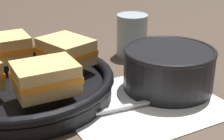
{
  "coord_description": "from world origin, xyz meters",
  "views": [
    {
      "loc": [
        -0.35,
        -0.39,
        0.28
      ],
      "look_at": [
        0.01,
        0.03,
        0.04
      ],
      "focal_mm": 55.0,
      "sensor_mm": 36.0,
      "label": 1
    }
  ],
  "objects_px": {
    "sandwich_far_left": "(46,78)",
    "drinking_glass": "(132,35)",
    "spoon": "(158,100)",
    "soup_bowl": "(169,67)",
    "skillet": "(24,85)",
    "sandwich_far_right": "(66,51)",
    "sandwich_near_left": "(4,48)"
  },
  "relations": [
    {
      "from": "sandwich_near_left",
      "to": "sandwich_far_right",
      "type": "bearing_deg",
      "value": -48.13
    },
    {
      "from": "sandwich_far_right",
      "to": "spoon",
      "type": "bearing_deg",
      "value": -67.9
    },
    {
      "from": "spoon",
      "to": "sandwich_near_left",
      "type": "xyz_separation_m",
      "value": [
        -0.15,
        0.26,
        0.06
      ]
    },
    {
      "from": "sandwich_far_left",
      "to": "drinking_glass",
      "type": "bearing_deg",
      "value": 21.7
    },
    {
      "from": "spoon",
      "to": "sandwich_far_right",
      "type": "xyz_separation_m",
      "value": [
        -0.07,
        0.17,
        0.06
      ]
    },
    {
      "from": "sandwich_near_left",
      "to": "drinking_glass",
      "type": "distance_m",
      "value": 0.29
    },
    {
      "from": "soup_bowl",
      "to": "skillet",
      "type": "distance_m",
      "value": 0.26
    },
    {
      "from": "spoon",
      "to": "skillet",
      "type": "xyz_separation_m",
      "value": [
        -0.16,
        0.17,
        0.01
      ]
    },
    {
      "from": "sandwich_far_left",
      "to": "drinking_glass",
      "type": "relative_size",
      "value": 1.16
    },
    {
      "from": "soup_bowl",
      "to": "drinking_glass",
      "type": "distance_m",
      "value": 0.19
    },
    {
      "from": "sandwich_near_left",
      "to": "sandwich_far_left",
      "type": "height_order",
      "value": "same"
    },
    {
      "from": "drinking_glass",
      "to": "sandwich_far_right",
      "type": "bearing_deg",
      "value": -170.12
    },
    {
      "from": "skillet",
      "to": "drinking_glass",
      "type": "bearing_deg",
      "value": 5.77
    },
    {
      "from": "sandwich_far_left",
      "to": "sandwich_near_left",
      "type": "bearing_deg",
      "value": 86.87
    },
    {
      "from": "spoon",
      "to": "drinking_glass",
      "type": "height_order",
      "value": "drinking_glass"
    },
    {
      "from": "spoon",
      "to": "skillet",
      "type": "bearing_deg",
      "value": 148.78
    },
    {
      "from": "sandwich_far_right",
      "to": "soup_bowl",
      "type": "bearing_deg",
      "value": -47.89
    },
    {
      "from": "sandwich_far_left",
      "to": "sandwich_far_right",
      "type": "distance_m",
      "value": 0.12
    },
    {
      "from": "skillet",
      "to": "sandwich_far_right",
      "type": "distance_m",
      "value": 0.1
    },
    {
      "from": "soup_bowl",
      "to": "sandwich_far_left",
      "type": "distance_m",
      "value": 0.22
    },
    {
      "from": "skillet",
      "to": "sandwich_far_right",
      "type": "height_order",
      "value": "sandwich_far_right"
    },
    {
      "from": "spoon",
      "to": "sandwich_near_left",
      "type": "bearing_deg",
      "value": 137.02
    },
    {
      "from": "skillet",
      "to": "sandwich_far_right",
      "type": "bearing_deg",
      "value": -3.82
    },
    {
      "from": "soup_bowl",
      "to": "sandwich_far_left",
      "type": "xyz_separation_m",
      "value": [
        -0.22,
        0.06,
        0.02
      ]
    },
    {
      "from": "spoon",
      "to": "drinking_glass",
      "type": "distance_m",
      "value": 0.25
    },
    {
      "from": "spoon",
      "to": "sandwich_far_right",
      "type": "bearing_deg",
      "value": 129.15
    },
    {
      "from": "skillet",
      "to": "sandwich_far_right",
      "type": "relative_size",
      "value": 4.0
    },
    {
      "from": "skillet",
      "to": "sandwich_near_left",
      "type": "bearing_deg",
      "value": 85.59
    },
    {
      "from": "soup_bowl",
      "to": "skillet",
      "type": "relative_size",
      "value": 0.4
    },
    {
      "from": "soup_bowl",
      "to": "skillet",
      "type": "bearing_deg",
      "value": 145.74
    },
    {
      "from": "drinking_glass",
      "to": "spoon",
      "type": "bearing_deg",
      "value": -122.91
    },
    {
      "from": "soup_bowl",
      "to": "sandwich_far_right",
      "type": "xyz_separation_m",
      "value": [
        -0.13,
        0.14,
        0.02
      ]
    }
  ]
}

